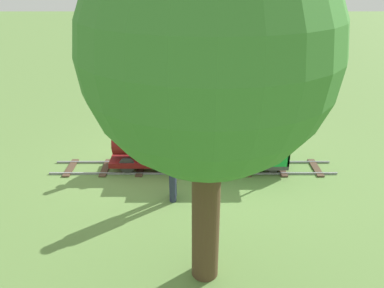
% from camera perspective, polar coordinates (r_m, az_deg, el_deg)
% --- Properties ---
extents(ground_plane, '(60.00, 60.00, 0.00)m').
position_cam_1_polar(ground_plane, '(7.76, 0.37, -3.68)').
color(ground_plane, '#608442').
extents(track, '(0.72, 5.70, 0.04)m').
position_cam_1_polar(track, '(7.75, 0.19, -3.57)').
color(track, gray).
rests_on(track, ground_plane).
extents(locomotive, '(0.68, 1.45, 1.08)m').
position_cam_1_polar(locomotive, '(7.59, -6.34, -0.45)').
color(locomotive, maroon).
rests_on(locomotive, ground_plane).
extents(passenger_car, '(0.78, 2.00, 0.97)m').
position_cam_1_polar(passenger_car, '(7.62, 6.97, -0.85)').
color(passenger_car, '#3F3F3F').
rests_on(passenger_car, ground_plane).
extents(conductor_person, '(0.30, 0.30, 1.62)m').
position_cam_1_polar(conductor_person, '(6.36, -3.00, -0.86)').
color(conductor_person, '#282D47').
rests_on(conductor_person, ground_plane).
extents(park_bench, '(1.35, 0.87, 0.82)m').
position_cam_1_polar(park_bench, '(9.81, 0.91, 5.28)').
color(park_bench, olive).
rests_on(park_bench, ground_plane).
extents(oak_tree_near, '(2.67, 2.67, 4.29)m').
position_cam_1_polar(oak_tree_near, '(3.98, 2.53, 13.42)').
color(oak_tree_near, '#4C3823').
rests_on(oak_tree_near, ground_plane).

